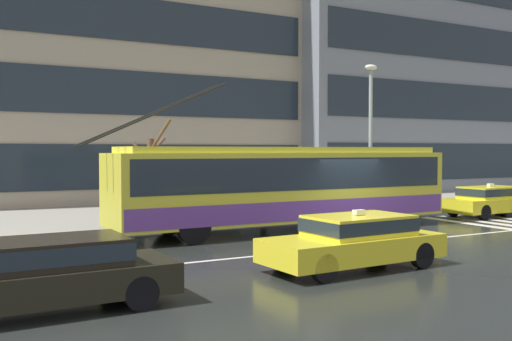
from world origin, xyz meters
TOP-DOWN VIEW (x-y plane):
  - ground_plane at (0.00, 0.00)m, footprint 160.00×160.00m
  - sidewalk_slab at (0.00, 9.11)m, footprint 80.00×10.00m
  - crosswalk_stripe_edge_near at (5.42, 1.05)m, footprint 0.44×4.40m
  - crosswalk_stripe_inner_a at (6.32, 1.05)m, footprint 0.44×4.40m
  - crosswalk_stripe_center at (7.22, 1.05)m, footprint 0.44×4.40m
  - crosswalk_stripe_inner_b at (8.12, 1.05)m, footprint 0.44×4.40m
  - lane_centre_line at (0.00, -1.20)m, footprint 72.00×0.14m
  - trolleybus at (-1.76, 2.51)m, footprint 13.24×2.57m
  - taxi_oncoming_near at (-3.73, -3.74)m, footprint 4.50×1.97m
  - taxi_ahead_of_bus at (8.29, 2.17)m, footprint 4.74×1.88m
  - private_car_oncoming at (-10.73, -4.07)m, footprint 4.59×1.85m
  - bus_shelter at (-3.63, 5.67)m, footprint 4.28×1.76m
  - pedestrian_at_shelter at (0.55, 4.80)m, footprint 0.42×0.42m
  - pedestrian_approaching_curb at (-3.44, 5.97)m, footprint 0.50×0.50m
  - pedestrian_walking_past at (-1.09, 5.51)m, footprint 1.13×1.13m
  - pedestrian_waiting_by_pole at (1.06, 6.11)m, footprint 1.42×1.42m
  - street_lamp at (3.77, 4.71)m, footprint 0.60×0.32m
  - street_tree_bare at (-4.97, 7.59)m, footprint 1.47×1.63m
  - office_tower_corner_right at (15.97, 18.78)m, footprint 19.93×13.99m

SIDE VIEW (x-z plane):
  - ground_plane at x=0.00m, z-range 0.00..0.00m
  - lane_centre_line at x=0.00m, z-range 0.00..0.01m
  - crosswalk_stripe_edge_near at x=5.42m, z-range 0.00..0.01m
  - crosswalk_stripe_inner_a at x=6.32m, z-range 0.00..0.01m
  - crosswalk_stripe_center at x=7.22m, z-range 0.00..0.01m
  - crosswalk_stripe_inner_b at x=8.12m, z-range 0.00..0.01m
  - sidewalk_slab at x=0.00m, z-range 0.00..0.14m
  - private_car_oncoming at x=-10.73m, z-range 0.07..1.33m
  - taxi_oncoming_near at x=-3.73m, z-range 0.01..1.40m
  - taxi_ahead_of_bus at x=8.29m, z-range 0.01..1.40m
  - pedestrian_at_shelter at x=0.55m, z-range 0.30..2.03m
  - pedestrian_approaching_curb at x=-3.44m, z-range 0.30..2.04m
  - trolleybus at x=-1.76m, z-range -0.88..4.09m
  - pedestrian_waiting_by_pole at x=1.06m, z-range 0.73..2.66m
  - pedestrian_walking_past at x=-1.09m, z-range 0.76..2.73m
  - bus_shelter at x=-3.63m, z-range 0.76..3.15m
  - street_tree_bare at x=-4.97m, z-range 0.05..3.96m
  - street_lamp at x=3.77m, z-range 0.74..7.03m
  - office_tower_corner_right at x=15.97m, z-range 0.01..27.06m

